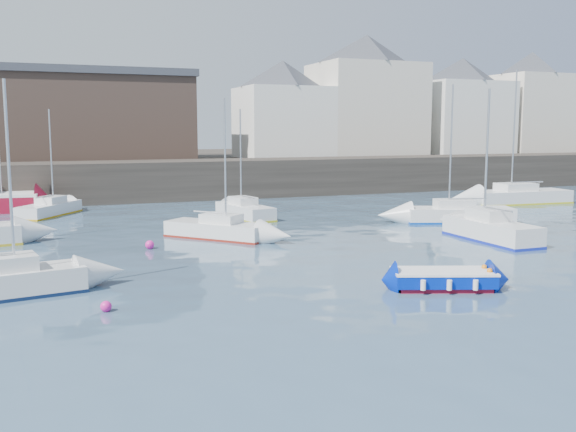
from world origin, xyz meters
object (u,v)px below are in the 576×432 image
object	(u,v)px
sailboat_c	(491,230)
buoy_near	(106,311)
sailboat_b	(218,229)
sailboat_h	(49,209)
buoy_far	(150,249)
buoy_mid	(464,275)
blue_dinghy	(443,279)
sailboat_g	(519,196)
sailboat_d	(458,214)
sailboat_f	(245,210)

from	to	relation	value
sailboat_c	buoy_near	bearing A→B (deg)	-162.75
sailboat_b	sailboat_h	distance (m)	14.47
buoy_far	buoy_mid	bearing A→B (deg)	-43.55
blue_dinghy	buoy_far	distance (m)	13.89
sailboat_g	buoy_mid	distance (m)	25.63
sailboat_b	sailboat_g	distance (m)	25.63
blue_dinghy	buoy_near	bearing A→B (deg)	172.94
buoy_near	buoy_mid	world-z (taller)	buoy_mid
sailboat_c	sailboat_d	distance (m)	6.48
sailboat_f	buoy_far	world-z (taller)	sailboat_f
sailboat_d	sailboat_f	world-z (taller)	sailboat_d
sailboat_d	sailboat_g	size ratio (longest dim) A/B	0.83
buoy_near	buoy_mid	distance (m)	13.11
sailboat_d	sailboat_h	distance (m)	25.46
sailboat_d	buoy_mid	size ratio (longest dim) A/B	21.57
blue_dinghy	buoy_near	xyz separation A→B (m)	(-11.09, 1.37, -0.37)
buoy_near	buoy_far	bearing A→B (deg)	73.54
blue_dinghy	sailboat_g	bearing A→B (deg)	44.00
sailboat_g	sailboat_h	size ratio (longest dim) A/B	1.45
sailboat_f	sailboat_g	size ratio (longest dim) A/B	0.69
sailboat_g	sailboat_f	bearing A→B (deg)	-179.84
sailboat_c	sailboat_d	bearing A→B (deg)	67.55
buoy_far	blue_dinghy	bearing A→B (deg)	-53.86
sailboat_g	buoy_mid	world-z (taller)	sailboat_g
sailboat_g	buoy_far	xyz separation A→B (m)	(-28.42, -8.33, -0.55)
blue_dinghy	buoy_mid	xyz separation A→B (m)	(2.02, 1.51, -0.37)
sailboat_f	buoy_mid	size ratio (longest dim) A/B	17.97
sailboat_g	sailboat_c	bearing A→B (deg)	-135.33
sailboat_b	sailboat_f	bearing A→B (deg)	62.01
sailboat_h	buoy_near	bearing A→B (deg)	-87.19
sailboat_h	sailboat_g	bearing A→B (deg)	-9.73
sailboat_f	sailboat_b	bearing A→B (deg)	-117.99
blue_dinghy	sailboat_f	xyz separation A→B (m)	(-1.01, 19.48, 0.10)
sailboat_c	sailboat_f	size ratio (longest dim) A/B	1.11
sailboat_f	buoy_far	distance (m)	10.96
buoy_mid	sailboat_h	bearing A→B (deg)	121.17
sailboat_b	sailboat_c	distance (m)	13.54
blue_dinghy	sailboat_c	world-z (taller)	sailboat_c
blue_dinghy	sailboat_f	world-z (taller)	sailboat_f
sailboat_h	buoy_far	world-z (taller)	sailboat_h
sailboat_d	blue_dinghy	bearing A→B (deg)	-127.80
sailboat_b	sailboat_g	world-z (taller)	sailboat_g
sailboat_g	buoy_far	bearing A→B (deg)	-163.66
buoy_far	sailboat_h	bearing A→B (deg)	106.33
blue_dinghy	buoy_mid	bearing A→B (deg)	36.87
buoy_mid	sailboat_d	bearing A→B (deg)	54.86
buoy_far	sailboat_c	bearing A→B (deg)	-13.98
blue_dinghy	buoy_mid	size ratio (longest dim) A/B	10.10
sailboat_b	buoy_far	distance (m)	4.06
sailboat_f	buoy_near	bearing A→B (deg)	-119.10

